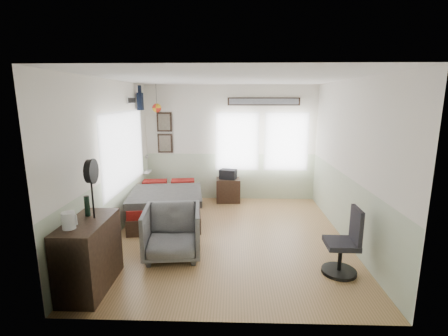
{
  "coord_description": "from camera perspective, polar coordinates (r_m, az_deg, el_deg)",
  "views": [
    {
      "loc": [
        0.08,
        -5.34,
        2.38
      ],
      "look_at": [
        -0.1,
        0.4,
        1.15
      ],
      "focal_mm": 26.0,
      "sensor_mm": 36.0,
      "label": 1
    }
  ],
  "objects": [
    {
      "name": "nightstand",
      "position": [
        7.66,
        0.71,
        -3.89
      ],
      "size": [
        0.57,
        0.47,
        0.55
      ],
      "primitive_type": "cube",
      "rotation": [
        0.0,
        0.0,
        0.06
      ],
      "color": "black",
      "rests_on": "ground_plane"
    },
    {
      "name": "armchair",
      "position": [
        5.09,
        -9.09,
        -11.07
      ],
      "size": [
        0.93,
        0.95,
        0.78
      ],
      "primitive_type": "imported",
      "rotation": [
        0.0,
        0.0,
        0.11
      ],
      "color": "gray",
      "rests_on": "ground_plane"
    },
    {
      "name": "wall_decor",
      "position": [
        7.4,
        -7.52,
        9.8
      ],
      "size": [
        3.55,
        1.32,
        1.44
      ],
      "color": "black",
      "rests_on": "room_shell"
    },
    {
      "name": "black_bag",
      "position": [
        7.56,
        0.72,
        -1.08
      ],
      "size": [
        0.43,
        0.34,
        0.22
      ],
      "primitive_type": "cube",
      "rotation": [
        0.0,
        0.0,
        -0.27
      ],
      "color": "black",
      "rests_on": "nightstand"
    },
    {
      "name": "bottle",
      "position": [
        4.54,
        -22.94,
        -6.17
      ],
      "size": [
        0.07,
        0.07,
        0.27
      ],
      "primitive_type": "cylinder",
      "color": "black",
      "rests_on": "dresser"
    },
    {
      "name": "task_chair",
      "position": [
        4.86,
        20.47,
        -12.93
      ],
      "size": [
        0.48,
        0.48,
        0.95
      ],
      "rotation": [
        0.0,
        0.0,
        -0.02
      ],
      "color": "black",
      "rests_on": "ground_plane"
    },
    {
      "name": "room_shell",
      "position": [
        5.59,
        0.16,
        4.18
      ],
      "size": [
        4.02,
        4.52,
        2.71
      ],
      "color": "silver",
      "rests_on": "ground_plane"
    },
    {
      "name": "dresser",
      "position": [
        4.57,
        -22.58,
        -13.9
      ],
      "size": [
        0.48,
        1.0,
        0.9
      ],
      "primitive_type": "cube",
      "color": "black",
      "rests_on": "ground_plane"
    },
    {
      "name": "stand_fan",
      "position": [
        4.31,
        -22.32,
        -0.71
      ],
      "size": [
        0.09,
        0.31,
        0.76
      ],
      "rotation": [
        0.0,
        0.0,
        0.05
      ],
      "color": "black",
      "rests_on": "dresser"
    },
    {
      "name": "kettle",
      "position": [
        4.2,
        -25.66,
        -8.32
      ],
      "size": [
        0.17,
        0.15,
        0.2
      ],
      "rotation": [
        0.0,
        0.0,
        -0.38
      ],
      "color": "silver",
      "rests_on": "dresser"
    },
    {
      "name": "ground_plane",
      "position": [
        5.85,
        0.88,
        -11.97
      ],
      "size": [
        4.0,
        4.5,
        0.01
      ],
      "primitive_type": "cube",
      "color": "#9F7546"
    },
    {
      "name": "bed",
      "position": [
        6.7,
        -10.0,
        -6.26
      ],
      "size": [
        1.55,
        2.03,
        0.6
      ],
      "rotation": [
        0.0,
        0.0,
        0.13
      ],
      "color": "black",
      "rests_on": "ground_plane"
    }
  ]
}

